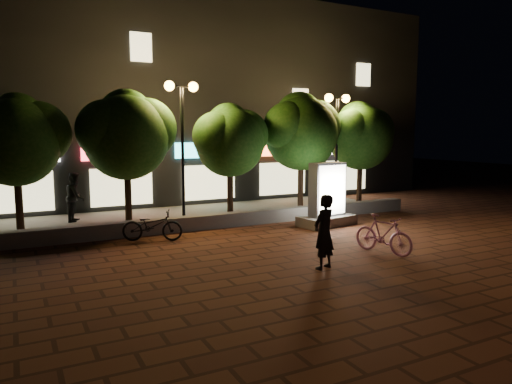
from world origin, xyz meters
TOP-DOWN VIEW (x-y plane):
  - ground at (0.00, 0.00)m, footprint 80.00×80.00m
  - retaining_wall at (0.00, 4.00)m, footprint 16.00×0.45m
  - sidewalk at (0.00, 6.50)m, footprint 16.00×5.00m
  - building_block at (-0.01, 12.99)m, footprint 28.00×8.12m
  - tree_far_left at (-6.95, 5.46)m, footprint 3.36×2.80m
  - tree_left at (-3.45, 5.46)m, footprint 3.60×3.00m
  - tree_mid at (0.55, 5.46)m, footprint 3.24×2.70m
  - tree_right at (3.86, 5.46)m, footprint 3.72×3.10m
  - tree_far_right at (7.05, 5.46)m, footprint 3.48×2.90m
  - street_lamp_left at (-1.50, 5.20)m, footprint 1.26×0.36m
  - street_lamp_right at (5.50, 5.20)m, footprint 1.26×0.36m
  - ad_kiosk at (3.12, 2.53)m, footprint 2.29×1.38m
  - scooter_pink at (2.14, -1.54)m, footprint 0.99×1.91m
  - rider at (-0.25, -2.02)m, footprint 0.81×0.67m
  - scooter_parked at (-3.28, 3.00)m, footprint 2.00×1.40m
  - pedestrian at (-5.08, 7.21)m, footprint 0.96×1.08m

SIDE VIEW (x-z plane):
  - ground at x=0.00m, z-range 0.00..0.00m
  - sidewalk at x=0.00m, z-range 0.00..0.08m
  - retaining_wall at x=0.00m, z-range 0.00..0.50m
  - scooter_parked at x=-3.28m, z-range 0.00..1.00m
  - scooter_pink at x=2.14m, z-range 0.00..1.10m
  - ad_kiosk at x=3.12m, z-range -0.23..2.11m
  - rider at x=-0.25m, z-range 0.00..1.90m
  - pedestrian at x=-5.08m, z-range 0.08..1.94m
  - tree_mid at x=0.55m, z-range 0.97..5.47m
  - tree_far_left at x=-6.95m, z-range 0.98..5.61m
  - tree_far_right at x=7.05m, z-range 0.99..5.75m
  - tree_left at x=-3.45m, z-range 1.00..5.89m
  - tree_right at x=3.86m, z-range 1.03..6.10m
  - street_lamp_right at x=5.50m, z-range 1.40..6.38m
  - street_lamp_left at x=-1.50m, z-range 1.44..6.62m
  - building_block at x=-0.01m, z-range -0.65..10.65m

